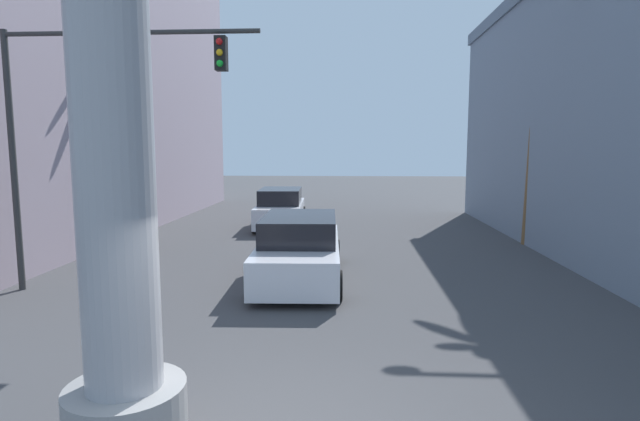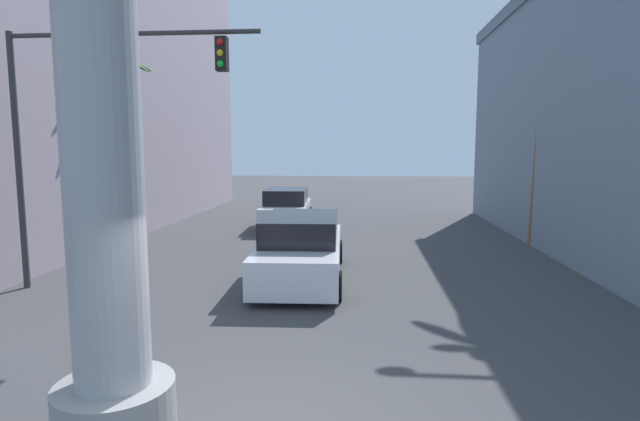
# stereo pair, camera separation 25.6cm
# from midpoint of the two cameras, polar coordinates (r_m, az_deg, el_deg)

# --- Properties ---
(ground_plane) EXTENTS (90.61, 90.61, 0.00)m
(ground_plane) POSITION_cam_midpoint_polar(r_m,az_deg,el_deg) (15.20, 0.47, -4.97)
(ground_plane) COLOR #424244
(building_left) EXTENTS (7.08, 24.16, 13.39)m
(building_left) POSITION_cam_midpoint_polar(r_m,az_deg,el_deg) (22.22, -28.67, 15.35)
(building_left) COLOR #9E8C99
(building_left) RESTS_ON ground
(street_lamp) EXTENTS (2.75, 0.28, 7.40)m
(street_lamp) POSITION_cam_midpoint_polar(r_m,az_deg,el_deg) (14.82, 26.05, 11.47)
(street_lamp) COLOR #59595E
(street_lamp) RESTS_ON ground
(traffic_light_mast) EXTENTS (5.58, 0.32, 5.69)m
(traffic_light_mast) POSITION_cam_midpoint_polar(r_m,az_deg,el_deg) (12.05, -25.55, 10.67)
(traffic_light_mast) COLOR #333333
(traffic_light_mast) RESTS_ON ground
(car_lead) EXTENTS (2.15, 5.14, 1.56)m
(car_lead) POSITION_cam_midpoint_polar(r_m,az_deg,el_deg) (12.22, -2.92, -4.40)
(car_lead) COLOR black
(car_lead) RESTS_ON ground
(car_far) EXTENTS (2.10, 4.84, 1.56)m
(car_far) POSITION_cam_midpoint_polar(r_m,az_deg,el_deg) (20.57, -4.87, 0.21)
(car_far) COLOR black
(car_far) RESTS_ON ground
(palm_tree_mid_left) EXTENTS (2.66, 2.65, 6.33)m
(palm_tree_mid_left) POSITION_cam_midpoint_polar(r_m,az_deg,el_deg) (17.45, -23.72, 9.43)
(palm_tree_mid_left) COLOR brown
(palm_tree_mid_left) RESTS_ON ground
(palm_tree_mid_right) EXTENTS (2.62, 2.68, 9.42)m
(palm_tree_mid_right) POSITION_cam_midpoint_polar(r_m,az_deg,el_deg) (18.01, 23.38, 16.15)
(palm_tree_mid_right) COLOR brown
(palm_tree_mid_right) RESTS_ON ground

